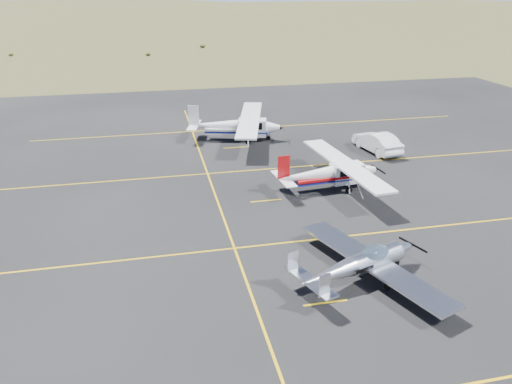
{
  "coord_description": "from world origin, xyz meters",
  "views": [
    {
      "loc": [
        -9.74,
        -20.28,
        12.84
      ],
      "look_at": [
        -4.12,
        5.36,
        1.6
      ],
      "focal_mm": 35.0,
      "sensor_mm": 36.0,
      "label": 1
    }
  ],
  "objects_px": {
    "aircraft_low_wing": "(363,263)",
    "sedan": "(377,142)",
    "aircraft_plain": "(236,125)",
    "aircraft_cessna": "(330,173)"
  },
  "relations": [
    {
      "from": "aircraft_plain",
      "to": "aircraft_cessna",
      "type": "bearing_deg",
      "value": -56.89
    },
    {
      "from": "aircraft_low_wing",
      "to": "aircraft_plain",
      "type": "bearing_deg",
      "value": 74.88
    },
    {
      "from": "aircraft_cessna",
      "to": "aircraft_plain",
      "type": "xyz_separation_m",
      "value": [
        -4.03,
        12.11,
        0.14
      ]
    },
    {
      "from": "aircraft_low_wing",
      "to": "sedan",
      "type": "distance_m",
      "value": 19.31
    },
    {
      "from": "aircraft_low_wing",
      "to": "sedan",
      "type": "bearing_deg",
      "value": 43.63
    },
    {
      "from": "aircraft_cessna",
      "to": "sedan",
      "type": "distance_m",
      "value": 9.22
    },
    {
      "from": "aircraft_cessna",
      "to": "sedan",
      "type": "xyz_separation_m",
      "value": [
        6.44,
        6.59,
        -0.37
      ]
    },
    {
      "from": "aircraft_cessna",
      "to": "aircraft_low_wing",
      "type": "bearing_deg",
      "value": -107.47
    },
    {
      "from": "aircraft_plain",
      "to": "sedan",
      "type": "bearing_deg",
      "value": -13.08
    },
    {
      "from": "sedan",
      "to": "aircraft_cessna",
      "type": "bearing_deg",
      "value": 36.72
    }
  ]
}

